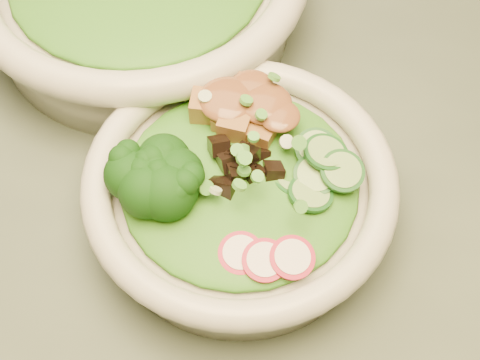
% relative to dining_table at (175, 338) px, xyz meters
% --- Properties ---
extents(dining_table, '(1.20, 0.80, 0.75)m').
position_rel_dining_table_xyz_m(dining_table, '(0.00, 0.00, 0.00)').
color(dining_table, black).
rests_on(dining_table, ground).
extents(salad_bowl, '(0.23, 0.23, 0.06)m').
position_rel_dining_table_xyz_m(salad_bowl, '(0.04, 0.07, 0.15)').
color(salad_bowl, beige).
rests_on(salad_bowl, dining_table).
extents(lettuce_bed, '(0.17, 0.17, 0.02)m').
position_rel_dining_table_xyz_m(lettuce_bed, '(0.04, 0.07, 0.17)').
color(lettuce_bed, '#205712').
rests_on(lettuce_bed, salad_bowl).
extents(broccoli_florets, '(0.07, 0.06, 0.04)m').
position_rel_dining_table_xyz_m(broccoli_florets, '(-0.01, 0.06, 0.18)').
color(broccoli_florets, black).
rests_on(broccoli_florets, salad_bowl).
extents(radish_slices, '(0.10, 0.04, 0.02)m').
position_rel_dining_table_xyz_m(radish_slices, '(0.06, 0.02, 0.17)').
color(radish_slices, maroon).
rests_on(radish_slices, salad_bowl).
extents(cucumber_slices, '(0.06, 0.06, 0.03)m').
position_rel_dining_table_xyz_m(cucumber_slices, '(0.09, 0.09, 0.18)').
color(cucumber_slices, '#89B061').
rests_on(cucumber_slices, salad_bowl).
extents(mushroom_heap, '(0.06, 0.06, 0.03)m').
position_rel_dining_table_xyz_m(mushroom_heap, '(0.03, 0.08, 0.18)').
color(mushroom_heap, black).
rests_on(mushroom_heap, salad_bowl).
extents(tofu_cubes, '(0.08, 0.05, 0.03)m').
position_rel_dining_table_xyz_m(tofu_cubes, '(0.02, 0.13, 0.18)').
color(tofu_cubes, '#965B32').
rests_on(tofu_cubes, salad_bowl).
extents(peanut_sauce, '(0.06, 0.05, 0.01)m').
position_rel_dining_table_xyz_m(peanut_sauce, '(0.02, 0.13, 0.19)').
color(peanut_sauce, brown).
rests_on(peanut_sauce, tofu_cubes).
extents(scallion_garnish, '(0.16, 0.16, 0.02)m').
position_rel_dining_table_xyz_m(scallion_garnish, '(0.04, 0.07, 0.19)').
color(scallion_garnish, '#51A239').
rests_on(scallion_garnish, salad_bowl).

